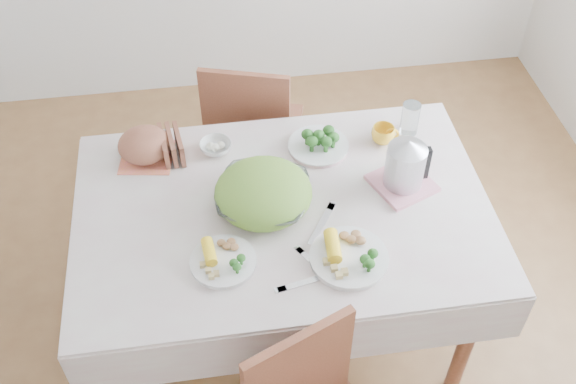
{
  "coord_description": "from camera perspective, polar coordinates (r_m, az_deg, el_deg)",
  "views": [
    {
      "loc": [
        -0.22,
        -1.63,
        2.55
      ],
      "look_at": [
        0.02,
        0.02,
        0.82
      ],
      "focal_mm": 42.0,
      "sensor_mm": 36.0,
      "label": 1
    }
  ],
  "objects": [
    {
      "name": "fruit_bowl",
      "position": [
        2.65,
        -6.15,
        3.82
      ],
      "size": [
        0.14,
        0.14,
        0.04
      ],
      "primitive_type": "imported",
      "rotation": [
        0.0,
        0.0,
        -0.1
      ],
      "color": "white",
      "rests_on": "tablecloth"
    },
    {
      "name": "dining_table",
      "position": [
        2.73,
        -0.36,
        -6.85
      ],
      "size": [
        1.4,
        0.9,
        0.75
      ],
      "primitive_type": "cube",
      "color": "brown",
      "rests_on": "floor"
    },
    {
      "name": "electric_kettle",
      "position": [
        2.46,
        9.94,
        2.58
      ],
      "size": [
        0.18,
        0.18,
        0.2
      ],
      "primitive_type": "cylinder",
      "rotation": [
        0.0,
        0.0,
        0.29
      ],
      "color": "#B2B5BA",
      "rests_on": "pink_tray"
    },
    {
      "name": "fork_right",
      "position": [
        2.38,
        2.88,
        -2.69
      ],
      "size": [
        0.13,
        0.19,
        0.0
      ],
      "primitive_type": "cube",
      "rotation": [
        0.0,
        0.0,
        -0.56
      ],
      "color": "silver",
      "rests_on": "tablecloth"
    },
    {
      "name": "bread_loaf",
      "position": [
        2.63,
        -12.02,
        3.81
      ],
      "size": [
        0.26,
        0.26,
        0.12
      ],
      "primitive_type": "ellipsoid",
      "rotation": [
        0.0,
        0.0,
        -0.42
      ],
      "color": "brown",
      "rests_on": "napkin"
    },
    {
      "name": "glass_tumbler",
      "position": [
        2.73,
        10.28,
        6.08
      ],
      "size": [
        0.08,
        0.08,
        0.14
      ],
      "primitive_type": "cylinder",
      "rotation": [
        0.0,
        0.0,
        -0.19
      ],
      "color": "white",
      "rests_on": "tablecloth"
    },
    {
      "name": "napkin",
      "position": [
        2.67,
        -11.84,
        2.92
      ],
      "size": [
        0.23,
        0.23,
        0.0
      ],
      "primitive_type": "cube",
      "rotation": [
        0.0,
        0.0,
        -0.15
      ],
      "color": "#E67153",
      "rests_on": "tablecloth"
    },
    {
      "name": "floor",
      "position": [
        3.03,
        -0.32,
        -11.12
      ],
      "size": [
        3.6,
        3.6,
        0.0
      ],
      "primitive_type": "plane",
      "color": "brown",
      "rests_on": "ground"
    },
    {
      "name": "salad_bowl",
      "position": [
        2.41,
        -2.09,
        -0.46
      ],
      "size": [
        0.41,
        0.41,
        0.08
      ],
      "primitive_type": "imported",
      "rotation": [
        0.0,
        0.0,
        -0.28
      ],
      "color": "white",
      "rests_on": "tablecloth"
    },
    {
      "name": "broccoli_plate",
      "position": [
        2.65,
        2.58,
        3.88
      ],
      "size": [
        0.27,
        0.27,
        0.02
      ],
      "primitive_type": "cylinder",
      "rotation": [
        0.0,
        0.0,
        0.11
      ],
      "color": "beige",
      "rests_on": "tablecloth"
    },
    {
      "name": "dinner_plate_left",
      "position": [
        2.27,
        -5.51,
        -5.86
      ],
      "size": [
        0.27,
        0.27,
        0.02
      ],
      "primitive_type": "cylinder",
      "rotation": [
        0.0,
        0.0,
        -0.24
      ],
      "color": "white",
      "rests_on": "tablecloth"
    },
    {
      "name": "dinner_plate_right",
      "position": [
        2.27,
        5.17,
        -5.58
      ],
      "size": [
        0.35,
        0.35,
        0.02
      ],
      "primitive_type": "cylinder",
      "rotation": [
        0.0,
        0.0,
        -0.4
      ],
      "color": "white",
      "rests_on": "tablecloth"
    },
    {
      "name": "knife",
      "position": [
        2.22,
        1.42,
        -7.65
      ],
      "size": [
        0.19,
        0.06,
        0.0
      ],
      "primitive_type": "cube",
      "rotation": [
        0.0,
        0.0,
        1.77
      ],
      "color": "silver",
      "rests_on": "tablecloth"
    },
    {
      "name": "fork_left",
      "position": [
        2.26,
        2.24,
        -6.06
      ],
      "size": [
        0.11,
        0.16,
        0.0
      ],
      "primitive_type": "cube",
      "rotation": [
        0.0,
        0.0,
        0.56
      ],
      "color": "silver",
      "rests_on": "tablecloth"
    },
    {
      "name": "tablecloth",
      "position": [
        2.43,
        -0.4,
        -1.43
      ],
      "size": [
        1.5,
        1.0,
        0.01
      ],
      "primitive_type": "cube",
      "color": "beige",
      "rests_on": "dining_table"
    },
    {
      "name": "yellow_mug",
      "position": [
        2.69,
        8.06,
        4.83
      ],
      "size": [
        0.12,
        0.12,
        0.07
      ],
      "primitive_type": "imported",
      "rotation": [
        0.0,
        0.0,
        -0.34
      ],
      "color": "yellow",
      "rests_on": "tablecloth"
    },
    {
      "name": "chair_far",
      "position": [
        3.22,
        -2.81,
        5.61
      ],
      "size": [
        0.51,
        0.51,
        0.9
      ],
      "primitive_type": "cube",
      "rotation": [
        0.0,
        0.0,
        2.85
      ],
      "color": "brown",
      "rests_on": "floor"
    },
    {
      "name": "pink_tray",
      "position": [
        2.54,
        9.63,
        0.73
      ],
      "size": [
        0.27,
        0.27,
        0.02
      ],
      "primitive_type": "cube",
      "rotation": [
        0.0,
        0.0,
        0.4
      ],
      "color": "pink",
      "rests_on": "tablecloth"
    }
  ]
}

